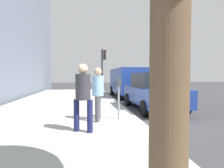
% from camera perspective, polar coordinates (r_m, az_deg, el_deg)
% --- Properties ---
extents(ground_plane, '(80.00, 80.00, 0.00)m').
position_cam_1_polar(ground_plane, '(7.19, 7.11, -10.64)').
color(ground_plane, '#38383A').
rests_on(ground_plane, ground).
extents(sidewalk_slab, '(28.00, 6.00, 0.15)m').
position_cam_1_polar(sidewalk_slab, '(7.04, -17.62, -10.41)').
color(sidewalk_slab, '#A8A59E').
rests_on(sidewalk_slab, ground_plane).
extents(parking_meter, '(0.36, 0.12, 1.41)m').
position_cam_1_polar(parking_meter, '(6.38, 2.04, -1.70)').
color(parking_meter, gray).
rests_on(parking_meter, sidewalk_slab).
extents(pedestrian_at_meter, '(0.52, 0.38, 1.75)m').
position_cam_1_polar(pedestrian_at_meter, '(6.21, -4.31, -1.73)').
color(pedestrian_at_meter, '#47474C').
rests_on(pedestrian_at_meter, sidewalk_slab).
extents(pedestrian_bystander, '(0.39, 0.50, 1.80)m').
position_cam_1_polar(pedestrian_bystander, '(5.00, -8.80, -2.30)').
color(pedestrian_bystander, '#191E4C').
rests_on(pedestrian_bystander, sidewalk_slab).
extents(parked_sedan_near, '(4.42, 2.01, 1.77)m').
position_cam_1_polar(parked_sedan_near, '(9.19, 12.34, -2.17)').
color(parked_sedan_near, navy).
rests_on(parked_sedan_near, ground_plane).
extents(parked_van_far, '(5.22, 2.17, 2.18)m').
position_cam_1_polar(parked_van_far, '(14.46, 4.76, 0.99)').
color(parked_van_far, navy).
rests_on(parked_van_far, ground_plane).
extents(traffic_signal, '(0.24, 0.44, 3.60)m').
position_cam_1_polar(traffic_signal, '(15.01, -2.65, 6.08)').
color(traffic_signal, black).
rests_on(traffic_signal, sidewalk_slab).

